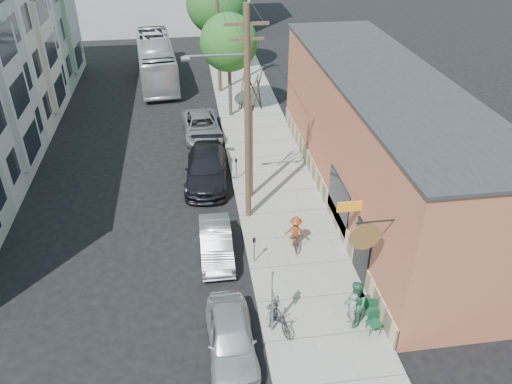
{
  "coord_description": "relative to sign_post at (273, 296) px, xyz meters",
  "views": [
    {
      "loc": [
        -0.02,
        -16.07,
        14.18
      ],
      "look_at": [
        2.82,
        3.93,
        1.5
      ],
      "focal_mm": 35.0,
      "sensor_mm": 36.0,
      "label": 1
    }
  ],
  "objects": [
    {
      "name": "utility_pole_near",
      "position": [
        0.04,
        7.46,
        3.58
      ],
      "size": [
        3.57,
        0.28,
        10.0
      ],
      "color": "#503A28",
      "rests_on": "sidewalk"
    },
    {
      "name": "utility_pole_far",
      "position": [
        0.1,
        24.69,
        3.51
      ],
      "size": [
        1.8,
        0.28,
        10.0
      ],
      "color": "#503A28",
      "rests_on": "sidewalk"
    },
    {
      "name": "sidewalk",
      "position": [
        1.9,
        14.47,
        -1.76
      ],
      "size": [
        4.5,
        58.0,
        0.15
      ],
      "primitive_type": "cube",
      "color": "gray",
      "rests_on": "ground"
    },
    {
      "name": "parking_meter_near",
      "position": [
        -0.1,
        3.95,
        -0.85
      ],
      "size": [
        0.14,
        0.14,
        1.24
      ],
      "color": "slate",
      "rests_on": "sidewalk"
    },
    {
      "name": "bus",
      "position": [
        -4.81,
        28.56,
        -0.21
      ],
      "size": [
        3.7,
        11.85,
        3.25
      ],
      "primitive_type": "imported",
      "rotation": [
        0.0,
        0.0,
        0.08
      ],
      "color": "silver",
      "rests_on": "ground"
    },
    {
      "name": "cyclist",
      "position": [
        1.88,
        4.84,
        -0.94
      ],
      "size": [
        1.07,
        0.79,
        1.48
      ],
      "primitive_type": "imported",
      "rotation": [
        0.0,
        0.0,
        2.86
      ],
      "color": "maroon",
      "rests_on": "sidewalk"
    },
    {
      "name": "ground",
      "position": [
        -2.35,
        3.47,
        -1.83
      ],
      "size": [
        120.0,
        120.0,
        0.0
      ],
      "primitive_type": "plane",
      "color": "black"
    },
    {
      "name": "car_1",
      "position": [
        -1.67,
        4.8,
        -1.18
      ],
      "size": [
        1.41,
        3.96,
        1.3
      ],
      "primitive_type": "imported",
      "rotation": [
        0.0,
        0.0,
        -0.01
      ],
      "color": "#AEAEB6",
      "rests_on": "ground"
    },
    {
      "name": "car_3",
      "position": [
        -1.7,
        17.04,
        -1.14
      ],
      "size": [
        2.56,
        5.09,
        1.38
      ],
      "primitive_type": "imported",
      "rotation": [
        0.0,
        0.0,
        0.06
      ],
      "color": "#999EA0",
      "rests_on": "ground"
    },
    {
      "name": "patio_chair_a",
      "position": [
        3.76,
        -0.01,
        -1.24
      ],
      "size": [
        0.58,
        0.58,
        0.88
      ],
      "primitive_type": null,
      "rotation": [
        0.0,
        0.0,
        -0.17
      ],
      "color": "#13452A",
      "rests_on": "sidewalk"
    },
    {
      "name": "tree_bare",
      "position": [
        0.45,
        9.23,
        0.86
      ],
      "size": [
        0.24,
        0.24,
        5.09
      ],
      "color": "#44392C",
      "rests_on": "sidewalk"
    },
    {
      "name": "parked_bike_b",
      "position": [
        0.11,
        0.76,
        -1.26
      ],
      "size": [
        1.0,
        1.69,
        0.84
      ],
      "primitive_type": "imported",
      "rotation": [
        0.0,
        0.0,
        -0.29
      ],
      "color": "gray",
      "rests_on": "sidewalk"
    },
    {
      "name": "car_0",
      "position": [
        -1.55,
        -0.62,
        -1.13
      ],
      "size": [
        1.71,
        4.14,
        1.4
      ],
      "primitive_type": "imported",
      "rotation": [
        0.0,
        0.0,
        0.01
      ],
      "color": "#B5BBBE",
      "rests_on": "ground"
    },
    {
      "name": "cafe_building",
      "position": [
        6.64,
        8.46,
        1.47
      ],
      "size": [
        6.6,
        20.2,
        6.61
      ],
      "color": "#A8583E",
      "rests_on": "ground"
    },
    {
      "name": "parking_meter_far",
      "position": [
        -0.1,
        11.05,
        -0.85
      ],
      "size": [
        0.14,
        0.14,
        1.24
      ],
      "color": "slate",
      "rests_on": "sidewalk"
    },
    {
      "name": "tree_leafy_mid",
      "position": [
        0.45,
        19.92,
        3.36
      ],
      "size": [
        3.77,
        3.77,
        6.94
      ],
      "color": "#44392C",
      "rests_on": "sidewalk"
    },
    {
      "name": "patron_grey",
      "position": [
        2.92,
        -0.15,
        -0.92
      ],
      "size": [
        0.4,
        0.58,
        1.53
      ],
      "primitive_type": "imported",
      "rotation": [
        0.0,
        0.0,
        -1.51
      ],
      "color": "gray",
      "rests_on": "sidewalk"
    },
    {
      "name": "patron_green",
      "position": [
        3.03,
        -0.1,
        -0.71
      ],
      "size": [
        0.87,
        1.04,
        1.94
      ],
      "primitive_type": "imported",
      "rotation": [
        0.0,
        0.0,
        -1.72
      ],
      "color": "#286642",
      "rests_on": "sidewalk"
    },
    {
      "name": "sign_post",
      "position": [
        0.0,
        0.0,
        0.0
      ],
      "size": [
        0.07,
        0.45,
        2.8
      ],
      "color": "slate",
      "rests_on": "sidewalk"
    },
    {
      "name": "cyclist_bike",
      "position": [
        1.88,
        4.84,
        -1.25
      ],
      "size": [
        0.74,
        1.71,
        0.87
      ],
      "primitive_type": "imported",
      "rotation": [
        0.0,
        0.0,
        -0.1
      ],
      "color": "black",
      "rests_on": "sidewalk"
    },
    {
      "name": "parked_bike_a",
      "position": [
        0.28,
        0.07,
        -1.18
      ],
      "size": [
        0.97,
        1.72,
        1.0
      ],
      "primitive_type": "imported",
      "rotation": [
        0.0,
        0.0,
        0.32
      ],
      "color": "black",
      "rests_on": "sidewalk"
    },
    {
      "name": "car_2",
      "position": [
        -1.7,
        11.3,
        -1.03
      ],
      "size": [
        2.72,
        5.7,
        1.6
      ],
      "primitive_type": "imported",
      "rotation": [
        0.0,
        0.0,
        -0.09
      ],
      "color": "black",
      "rests_on": "ground"
    },
    {
      "name": "tree_leafy_far",
      "position": [
        0.45,
        29.73,
        3.84
      ],
      "size": [
        5.02,
        5.02,
        8.04
      ],
      "color": "#44392C",
      "rests_on": "sidewalk"
    },
    {
      "name": "patio_chair_b",
      "position": [
        3.66,
        -0.57,
        -1.24
      ],
      "size": [
        0.64,
        0.64,
        0.88
      ],
      "primitive_type": null,
      "rotation": [
        0.0,
        0.0,
        0.36
      ],
      "color": "#13452A",
      "rests_on": "sidewalk"
    }
  ]
}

